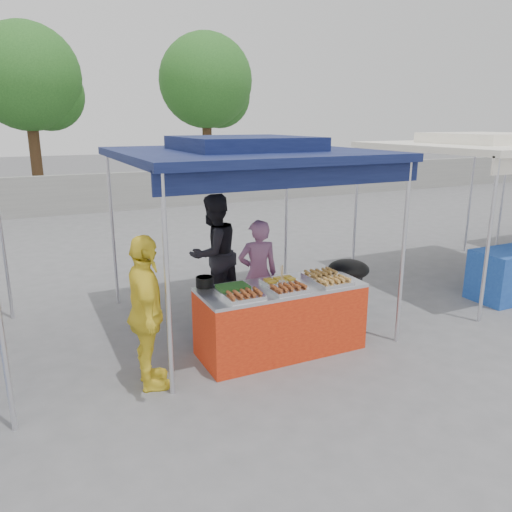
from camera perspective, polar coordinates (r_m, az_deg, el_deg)
name	(u,v)px	position (r m, az deg, el deg)	size (l,w,h in m)	color
ground_plane	(276,347)	(6.41, 2.35, -10.38)	(80.00, 80.00, 0.00)	slate
back_wall	(114,192)	(16.47, -15.94, 7.04)	(40.00, 0.25, 1.20)	gray
main_canopy	(244,152)	(6.67, -1.40, 11.78)	(3.20, 3.20, 2.57)	silver
neighbor_stall_right	(501,194)	(9.27, 26.24, 6.40)	(3.20, 3.20, 2.57)	silver
tree_1	(32,82)	(18.45, -24.21, 17.69)	(3.46, 3.39, 5.82)	#49301C
tree_2	(209,85)	(19.84, -5.39, 18.87)	(3.52, 3.46, 5.95)	#49301C
vendor_table	(281,319)	(6.16, 2.84, -7.17)	(2.00, 0.80, 0.85)	red
food_tray_fl	(244,296)	(5.56, -1.33, -4.60)	(0.42, 0.30, 0.07)	white
food_tray_fm	(289,289)	(5.79, 3.77, -3.81)	(0.42, 0.30, 0.07)	white
food_tray_fr	(334,282)	(6.10, 8.86, -2.96)	(0.42, 0.30, 0.07)	white
food_tray_bl	(233,289)	(5.80, -2.64, -3.74)	(0.42, 0.30, 0.07)	white
food_tray_bm	(280,281)	(6.08, 2.72, -2.85)	(0.42, 0.30, 0.07)	white
food_tray_br	(321,275)	(6.37, 7.43, -2.13)	(0.42, 0.30, 0.07)	white
cooking_pot	(205,282)	(5.98, -5.87, -2.96)	(0.21, 0.21, 0.12)	black
skewer_cup	(282,285)	(5.88, 2.98, -3.33)	(0.08, 0.08, 0.10)	silver
wok_burner	(348,287)	(6.98, 10.43, -3.49)	(0.56, 0.56, 0.95)	black
crate_left	(226,324)	(6.71, -3.41, -7.78)	(0.49, 0.35, 0.30)	#1637B7
crate_right	(276,320)	(6.84, 2.26, -7.33)	(0.49, 0.34, 0.29)	#1637B7
crate_stacked	(276,300)	(6.74, 2.29, -5.03)	(0.49, 0.34, 0.29)	#1637B7
vendor_woman	(258,274)	(6.78, 0.23, -2.08)	(0.55, 0.36, 1.51)	#9B638D
helper_man	(214,253)	(7.37, -4.84, 0.29)	(0.85, 0.67, 1.76)	black
customer_person	(147,313)	(5.33, -12.40, -6.43)	(0.98, 0.41, 1.67)	yellow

